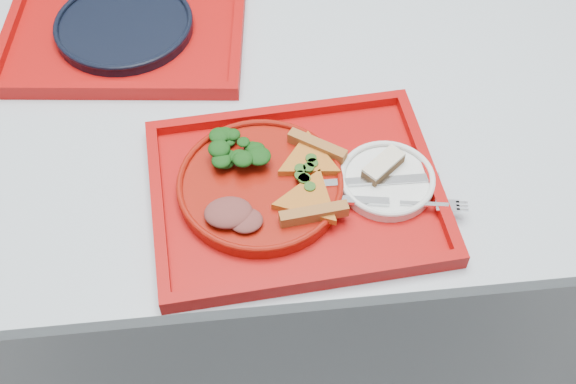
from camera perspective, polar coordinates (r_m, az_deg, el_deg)
The scene contains 14 objects.
ground at distance 1.89m, azimuth -0.13°, elevation -8.97°, with size 10.00×10.00×0.00m, color #95979D.
table at distance 1.34m, azimuth -0.18°, elevation 4.91°, with size 1.60×0.80×0.75m.
tray_main at distance 1.14m, azimuth 0.61°, elevation -0.17°, with size 0.45×0.35×0.01m, color #AA0A08.
tray_far at distance 1.45m, azimuth -12.71°, elevation 12.20°, with size 0.45×0.35×0.01m, color #AA0A08.
dinner_plate at distance 1.13m, azimuth -2.20°, elevation 0.46°, with size 0.26×0.26×0.02m, color maroon.
side_plate at distance 1.15m, azimuth 7.80°, elevation 0.83°, with size 0.15×0.15×0.01m, color white.
navy_plate at distance 1.44m, azimuth -12.81°, elevation 12.62°, with size 0.26×0.26×0.02m, color black.
pizza_slice_a at distance 1.10m, azimuth 1.69°, elevation -0.50°, with size 0.12×0.10×0.02m, color #C68420, non-canonical shape.
pizza_slice_b at distance 1.15m, azimuth 1.65°, elevation 2.70°, with size 0.11×0.10×0.02m, color #C68420, non-canonical shape.
salad_heap at distance 1.15m, azimuth -4.37°, elevation 3.59°, with size 0.09×0.08×0.04m, color black.
meat_portion at distance 1.08m, azimuth -4.73°, elevation -1.63°, with size 0.07×0.06×0.02m, color brown.
dessert_bar at distance 1.15m, azimuth 7.54°, elevation 2.10°, with size 0.08×0.07×0.02m.
knife at distance 1.14m, azimuth 7.40°, elevation 0.93°, with size 0.18×0.02×0.01m, color silver.
fork at distance 1.12m, azimuth 8.75°, elevation -0.83°, with size 0.18×0.02×0.01m, color silver.
Camera 1 is at (-0.09, -0.90, 1.67)m, focal length 45.00 mm.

